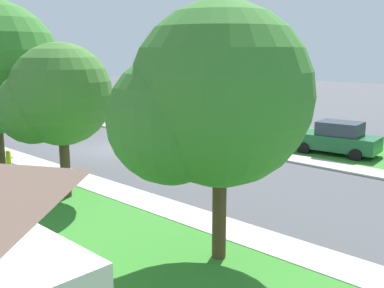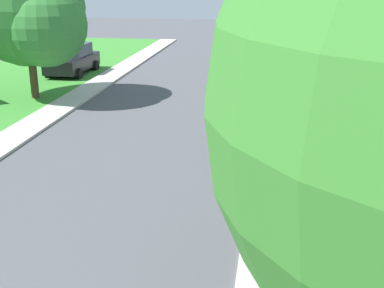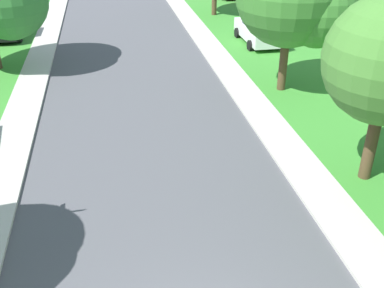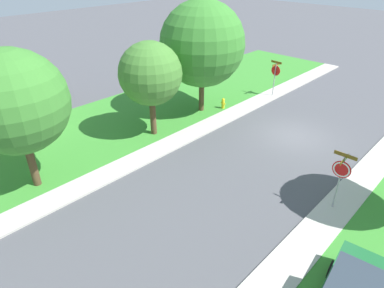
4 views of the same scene
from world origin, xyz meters
name	(u,v)px [view 2 (image 2 of 4)]	position (x,y,z in m)	size (l,w,h in m)	color
sidewalk_east	(275,157)	(4.70, 12.00, 0.05)	(1.40, 56.00, 0.10)	#B7B2A8
sidewalk_west	(5,142)	(-4.70, 12.00, 0.05)	(1.40, 56.00, 0.10)	#B7B2A8
car_white_near_corner	(342,83)	(7.62, 20.04, 0.87)	(2.04, 4.30, 1.76)	white
car_black_behind_trees	(73,60)	(-7.04, 24.20, 0.87)	(2.07, 4.31, 1.76)	black
car_red_kerbside_mid	(348,44)	(9.54, 33.56, 0.87)	(2.21, 4.39, 1.76)	red
tree_sidewalk_mid	(346,27)	(6.61, 12.82, 4.13)	(4.81, 4.48, 6.52)	#4C3823
tree_sidewalk_far	(31,12)	(-6.25, 18.05, 4.03)	(5.61, 5.22, 6.81)	#4C3823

